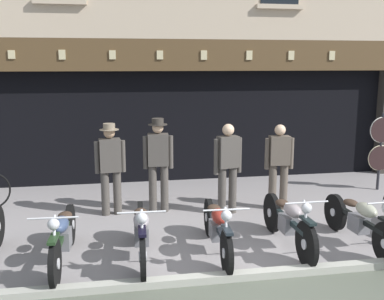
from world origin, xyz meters
TOP-DOWN VIEW (x-y plane):
  - shop_facade at (-0.00, 7.01)m, footprint 11.27×4.42m
  - motorcycle_left at (-2.32, 0.96)m, footprint 0.62×2.05m
  - motorcycle_center_left at (-1.24, 0.90)m, footprint 0.62×1.97m
  - motorcycle_center at (-0.13, 0.93)m, footprint 0.62×2.04m
  - motorcycle_center_right at (0.99, 0.96)m, footprint 0.62×2.01m
  - motorcycle_right at (2.09, 0.83)m, footprint 0.62×2.01m
  - salesman_left at (-1.65, 3.01)m, footprint 0.56×0.35m
  - shopkeeper_center at (-0.77, 3.03)m, footprint 0.56×0.35m
  - salesman_right at (0.48, 2.70)m, footprint 0.55×0.29m
  - assistant_far_right at (1.51, 2.79)m, footprint 0.56×0.26m
  - tyre_sign_pole at (4.19, 3.68)m, footprint 0.57×0.06m
  - advert_board_near at (-2.34, 5.40)m, footprint 0.69×0.03m
  - advert_board_far at (-3.48, 5.40)m, footprint 0.66×0.03m

SIDE VIEW (x-z plane):
  - motorcycle_center at x=-0.13m, z-range -0.04..0.86m
  - motorcycle_right at x=2.09m, z-range -0.04..0.86m
  - motorcycle_left at x=-2.32m, z-range -0.03..0.87m
  - motorcycle_center_right at x=0.99m, z-range -0.03..0.88m
  - motorcycle_center_left at x=-1.24m, z-range -0.03..0.89m
  - assistant_far_right at x=1.51m, z-range 0.09..1.73m
  - salesman_right at x=0.48m, z-range 0.10..1.79m
  - salesman_left at x=-1.65m, z-range 0.10..1.80m
  - shopkeeper_center at x=-0.77m, z-range 0.11..1.89m
  - tyre_sign_pole at x=4.19m, z-range 0.16..1.87m
  - advert_board_far at x=-3.48m, z-range 1.20..2.13m
  - shop_facade at x=0.00m, z-range -1.45..4.89m
  - advert_board_near at x=-2.34m, z-range 1.23..2.24m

